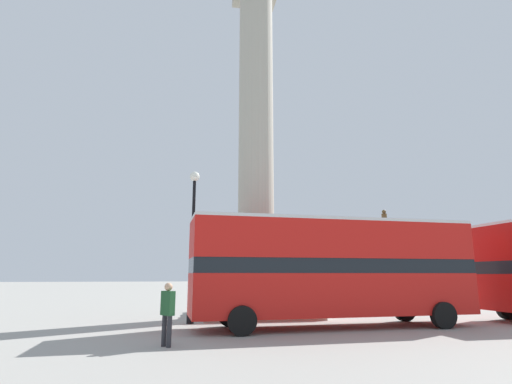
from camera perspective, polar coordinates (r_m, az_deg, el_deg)
The scene contains 6 objects.
ground_plane at distance 21.04m, azimuth 0.00°, elevation -17.24°, with size 200.00×200.00×0.00m, color #9E9B93.
monument_column at distance 21.54m, azimuth 0.00°, elevation 1.90°, with size 5.55×5.55×20.23m.
bus_a at distance 16.56m, azimuth 10.85°, elevation -10.47°, with size 11.37×3.34×4.20m.
equestrian_statue at distance 28.78m, azimuth 18.38°, elevation -11.44°, with size 3.92×2.96×6.43m.
street_lamp at distance 17.87m, azimuth -9.01°, elevation -5.88°, with size 0.44×0.44×6.61m.
pedestrian_near_lamp at distance 12.38m, azimuth -12.52°, elevation -16.11°, with size 0.43×0.49×1.80m.
Camera 1 is at (-3.70, -20.61, 2.04)m, focal length 28.00 mm.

